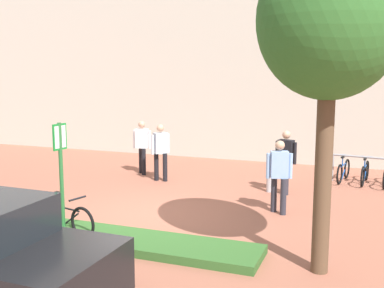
# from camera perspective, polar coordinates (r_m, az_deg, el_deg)

# --- Properties ---
(ground_plane) EXTENTS (60.00, 60.00, 0.00)m
(ground_plane) POSITION_cam_1_polar(r_m,az_deg,el_deg) (11.05, -5.18, -8.62)
(ground_plane) COLOR #9E5B47
(building_facade) EXTENTS (28.00, 1.20, 10.00)m
(building_facade) POSITION_cam_1_polar(r_m,az_deg,el_deg) (18.17, 5.99, 14.12)
(building_facade) COLOR beige
(building_facade) RESTS_ON ground
(planter_strip) EXTENTS (7.00, 1.10, 0.16)m
(planter_strip) POSITION_cam_1_polar(r_m,az_deg,el_deg) (9.78, -12.50, -10.65)
(planter_strip) COLOR #336028
(planter_strip) RESTS_ON ground
(tree_sidewalk) EXTENTS (2.26, 2.26, 5.33)m
(tree_sidewalk) POSITION_cam_1_polar(r_m,az_deg,el_deg) (7.79, 16.24, 13.87)
(tree_sidewalk) COLOR brown
(tree_sidewalk) RESTS_ON ground
(parking_sign_post) EXTENTS (0.08, 0.36, 2.30)m
(parking_sign_post) POSITION_cam_1_polar(r_m,az_deg,el_deg) (9.72, -15.50, -2.15)
(parking_sign_post) COLOR #2D7238
(parking_sign_post) RESTS_ON ground
(bike_at_sign) EXTENTS (1.64, 0.55, 0.86)m
(bike_at_sign) POSITION_cam_1_polar(r_m,az_deg,el_deg) (10.08, -14.98, -8.54)
(bike_at_sign) COLOR black
(bike_at_sign) RESTS_ON ground
(bollard_steel) EXTENTS (0.16, 0.16, 0.90)m
(bollard_steel) POSITION_cam_1_polar(r_m,az_deg,el_deg) (13.19, 9.31, -3.81)
(bollard_steel) COLOR #ADADB2
(bollard_steel) RESTS_ON ground
(person_suited_navy) EXTENTS (0.59, 0.44, 1.72)m
(person_suited_navy) POSITION_cam_1_polar(r_m,az_deg,el_deg) (13.01, 11.21, -1.63)
(person_suited_navy) COLOR #2D2D38
(person_suited_navy) RESTS_ON ground
(person_shirt_white) EXTENTS (0.44, 0.50, 1.72)m
(person_shirt_white) POSITION_cam_1_polar(r_m,az_deg,el_deg) (14.25, -3.81, -0.58)
(person_shirt_white) COLOR black
(person_shirt_white) RESTS_ON ground
(person_shirt_blue) EXTENTS (0.58, 0.36, 1.72)m
(person_shirt_blue) POSITION_cam_1_polar(r_m,az_deg,el_deg) (11.16, 10.44, -3.34)
(person_shirt_blue) COLOR #2D2D38
(person_shirt_blue) RESTS_ON ground
(person_casual_tan) EXTENTS (0.61, 0.36, 1.72)m
(person_casual_tan) POSITION_cam_1_polar(r_m,az_deg,el_deg) (15.26, -6.02, 0.01)
(person_casual_tan) COLOR black
(person_casual_tan) RESTS_ON ground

